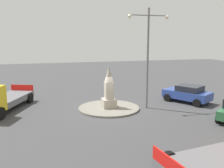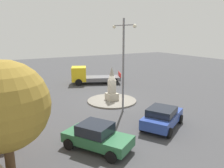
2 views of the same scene
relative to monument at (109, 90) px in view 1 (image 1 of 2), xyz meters
name	(u,v)px [view 1 (image 1 of 2)]	position (x,y,z in m)	size (l,w,h in m)	color
ground_plane	(109,109)	(0.00, 0.00, -1.46)	(80.00, 80.00, 0.00)	#424244
traffic_island	(109,108)	(0.00, 0.00, -1.40)	(4.65, 4.65, 0.13)	gray
monument	(109,90)	(0.00, 0.00, 0.00)	(1.00, 1.00, 3.21)	#B2AA99
streetlamp	(148,49)	(-2.87, 0.56, 3.07)	(3.23, 0.28, 7.50)	slate
car_blue_waiting	(188,93)	(-6.94, -0.10, -0.70)	(3.48, 4.21, 1.46)	#2D479E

